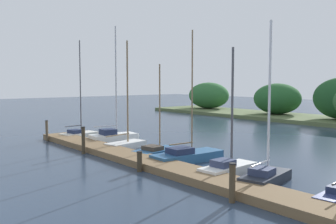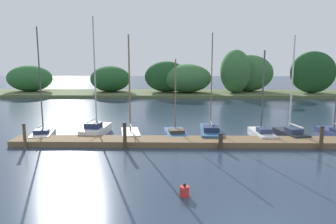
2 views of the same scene
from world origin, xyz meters
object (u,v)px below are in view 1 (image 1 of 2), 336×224
Objects in this scene: sailboat_0 at (80,133)px; sailboat_4 at (189,155)px; sailboat_5 at (229,167)px; sailboat_2 at (127,142)px; mooring_piling_2 at (140,161)px; mooring_piling_1 at (83,140)px; sailboat_3 at (158,150)px; mooring_piling_0 at (47,131)px; mooring_piling_3 at (232,183)px; sailboat_6 at (266,174)px; sailboat_1 at (115,136)px.

sailboat_0 is 11.41m from sailboat_4.
sailboat_5 is (3.37, -0.55, 0.04)m from sailboat_4.
mooring_piling_2 is at bearing -128.57° from sailboat_2.
sailboat_0 reaches higher than mooring_piling_1.
sailboat_3 is at bearing 98.24° from sailboat_4.
mooring_piling_0 is (-5.95, -2.97, 0.39)m from sailboat_2.
mooring_piling_3 is (11.61, -3.08, 0.35)m from sailboat_2.
sailboat_0 is 14.75m from sailboat_5.
sailboat_2 is 5.54m from sailboat_4.
sailboat_6 is (10.85, -0.06, 0.02)m from sailboat_2.
sailboat_5 is at bearing -102.12° from sailboat_2.
sailboat_3 is at bearing 82.88° from sailboat_5.
sailboat_6 is 4.77× the size of mooring_piling_3.
sailboat_5 is (14.75, 0.29, 0.02)m from sailboat_0.
sailboat_1 reaches higher than sailboat_0.
mooring_piling_1 is 5.67m from mooring_piling_2.
sailboat_1 reaches higher than sailboat_3.
sailboat_2 is 12.02m from mooring_piling_3.
mooring_piling_0 is at bearing 105.53° from sailboat_2.
sailboat_6 is (7.75, -0.21, 0.13)m from sailboat_3.
sailboat_4 reaches higher than sailboat_2.
mooring_piling_1 is (2.58, -3.67, 0.39)m from sailboat_1.
mooring_piling_3 is at bearing -0.76° from mooring_piling_2.
mooring_piling_0 is at bearing 109.19° from sailboat_4.
sailboat_4 is 4.67× the size of mooring_piling_0.
sailboat_5 is at bearing -87.46° from sailboat_1.
mooring_piling_3 is at bearing -140.81° from sailboat_5.
sailboat_0 is 6.52m from mooring_piling_1.
sailboat_0 is 1.05× the size of sailboat_4.
mooring_piling_3 is at bearing -116.68° from sailboat_4.
mooring_piling_1 is at bearing -138.67° from sailboat_1.
sailboat_0 reaches higher than mooring_piling_0.
mooring_piling_1 is 11.53m from mooring_piling_3.
mooring_piling_1 is at bearing 170.55° from sailboat_2.
sailboat_0 is at bearing 113.24° from sailboat_1.
sailboat_4 reaches higher than mooring_piling_2.
sailboat_1 is 1.18× the size of sailboat_2.
sailboat_6 is (13.34, -0.63, -0.04)m from sailboat_1.
mooring_piling_2 is (5.66, 0.10, -0.33)m from mooring_piling_1.
sailboat_1 is 4.96m from mooring_piling_0.
sailboat_3 is 5.47× the size of mooring_piling_2.
sailboat_2 is 4.58× the size of mooring_piling_0.
sailboat_0 is 0.91× the size of sailboat_1.
sailboat_4 is 1.20× the size of sailboat_5.
sailboat_6 reaches higher than sailboat_3.
sailboat_1 is 5.41× the size of mooring_piling_0.
sailboat_2 is 4.81× the size of mooring_piling_3.
mooring_piling_1 is at bearing -1.24° from mooring_piling_0.
sailboat_2 is 1.30× the size of sailboat_3.
sailboat_3 is 9.12m from mooring_piling_3.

